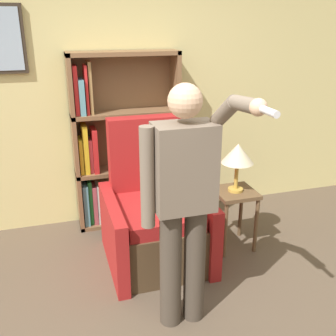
# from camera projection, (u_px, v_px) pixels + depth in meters

# --- Properties ---
(wall_back) EXTENTS (8.00, 0.11, 2.80)m
(wall_back) POSITION_uv_depth(u_px,v_px,m) (109.00, 88.00, 3.93)
(wall_back) COLOR #DBCC84
(wall_back) RESTS_ON ground_plane
(bookcase) EXTENTS (1.07, 0.28, 1.77)m
(bookcase) POSITION_uv_depth(u_px,v_px,m) (116.00, 144.00, 3.98)
(bookcase) COLOR brown
(bookcase) RESTS_ON ground_plane
(armchair) EXTENTS (0.87, 0.92, 1.24)m
(armchair) POSITION_uv_depth(u_px,v_px,m) (154.00, 219.00, 3.51)
(armchair) COLOR #4C3823
(armchair) RESTS_ON ground_plane
(person_standing) EXTENTS (0.54, 0.78, 1.70)m
(person_standing) POSITION_uv_depth(u_px,v_px,m) (184.00, 198.00, 2.52)
(person_standing) COLOR #473D33
(person_standing) RESTS_ON ground_plane
(side_table) EXTENTS (0.37, 0.37, 0.58)m
(side_table) POSITION_uv_depth(u_px,v_px,m) (235.00, 203.00, 3.64)
(side_table) COLOR brown
(side_table) RESTS_ON ground_plane
(table_lamp) EXTENTS (0.29, 0.29, 0.45)m
(table_lamp) POSITION_uv_depth(u_px,v_px,m) (238.00, 155.00, 3.48)
(table_lamp) COLOR gold
(table_lamp) RESTS_ON side_table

